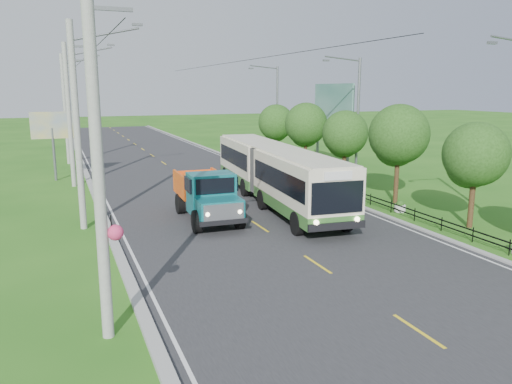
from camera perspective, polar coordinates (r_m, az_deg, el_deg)
ground at (r=20.15m, az=7.01°, el=-8.24°), size 240.00×240.00×0.00m
road at (r=38.31m, az=-7.51°, el=1.29°), size 14.00×120.00×0.02m
curb_left at (r=37.22m, az=-18.30°, el=0.59°), size 0.40×120.00×0.15m
curb_right at (r=40.63m, az=2.30°, el=2.03°), size 0.30×120.00×0.10m
edge_line_left at (r=37.26m, az=-17.46°, el=0.58°), size 0.12×120.00×0.00m
edge_line_right at (r=40.43m, az=1.66°, el=1.94°), size 0.12×120.00×0.00m
centre_dash at (r=20.14m, az=7.02°, el=-8.18°), size 0.12×2.20×0.00m
railing_right at (r=35.68m, az=7.49°, el=1.00°), size 0.04×40.00×0.60m
pole_nearest at (r=13.72m, az=-17.41°, el=3.22°), size 3.51×0.44×10.00m
pole_near at (r=25.62m, az=-19.73°, el=7.10°), size 3.51×0.32×10.00m
pole_mid at (r=37.60m, az=-20.53°, el=8.27°), size 3.51×0.32×10.00m
pole_far at (r=49.59m, az=-20.94°, el=8.88°), size 3.51×0.32×10.00m
tree_second at (r=26.93m, az=23.66°, el=3.62°), size 3.18×3.26×5.30m
tree_third at (r=31.35m, az=15.93°, el=6.00°), size 3.60×3.62×6.00m
tree_fourth at (r=36.30m, az=10.10°, el=6.34°), size 3.24×3.31×5.40m
tree_fifth at (r=41.47m, az=5.71°, el=7.47°), size 3.48×3.52×5.80m
tree_back at (r=46.88m, az=2.29°, el=7.74°), size 3.30×3.36×5.50m
streetlight_mid at (r=36.51m, az=11.35°, el=8.40°), size 3.02×0.20×9.07m
streetlight_far at (r=48.83m, az=2.26°, el=9.37°), size 3.02×0.20×9.07m
planter_near at (r=29.49m, az=16.12°, el=-1.63°), size 0.64×0.64×0.67m
planter_mid at (r=35.98m, az=8.33°, el=1.04°), size 0.64×0.64×0.67m
planter_far at (r=42.98m, az=2.98°, el=2.87°), size 0.64×0.64×0.67m
billboard_left at (r=40.66m, az=-22.28°, el=6.61°), size 3.00×0.20×5.20m
billboard_right at (r=42.46m, az=8.81°, el=9.50°), size 0.24×6.00×7.30m
bus at (r=30.43m, az=2.13°, el=2.55°), size 4.32×17.59×3.36m
dump_truck at (r=26.37m, az=-5.62°, el=-0.03°), size 2.70×6.44×2.67m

